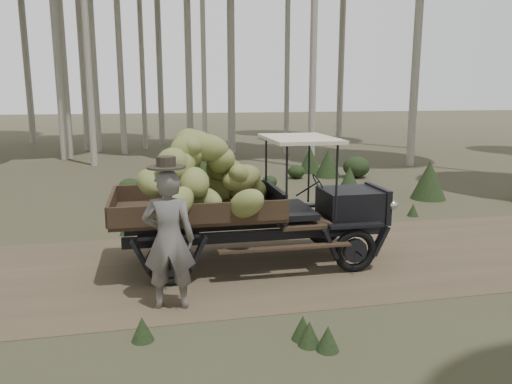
% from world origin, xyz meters
% --- Properties ---
extents(ground, '(120.00, 120.00, 0.00)m').
position_xyz_m(ground, '(0.00, 0.00, 0.00)').
color(ground, '#473D2B').
rests_on(ground, ground).
extents(dirt_track, '(70.00, 4.00, 0.01)m').
position_xyz_m(dirt_track, '(0.00, 0.00, 0.00)').
color(dirt_track, brown).
rests_on(dirt_track, ground).
extents(banana_truck, '(4.75, 2.45, 2.37)m').
position_xyz_m(banana_truck, '(0.38, 0.06, 1.40)').
color(banana_truck, black).
rests_on(banana_truck, ground).
extents(farmer, '(0.76, 0.58, 2.08)m').
position_xyz_m(farmer, '(-0.66, -1.44, 0.98)').
color(farmer, '#605C58').
rests_on(farmer, ground).
extents(undergrowth, '(20.39, 21.45, 1.39)m').
position_xyz_m(undergrowth, '(-0.40, 0.52, 0.51)').
color(undergrowth, '#233319').
rests_on(undergrowth, ground).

